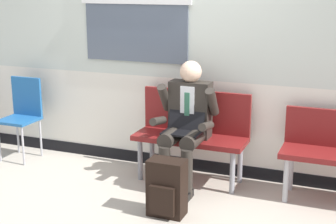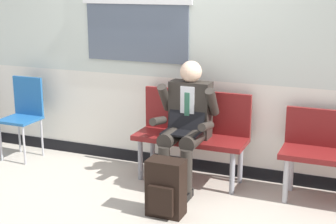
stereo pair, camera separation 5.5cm
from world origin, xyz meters
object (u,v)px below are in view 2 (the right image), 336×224
Objects in this scene: person_seated at (186,122)px; folding_chair at (24,110)px; bench_with_person at (193,129)px; backpack at (166,188)px.

person_seated reaches higher than folding_chair.
bench_with_person reaches higher than backpack.
backpack is at bearing -84.02° from person_seated.
backpack is (0.07, -0.87, -0.28)m from bench_with_person.
backpack is 0.55× the size of folding_chair.
bench_with_person is at bearing 94.62° from backpack.
bench_with_person is at bearing 90.00° from person_seated.
folding_chair reaches higher than backpack.
backpack is (0.07, -0.67, -0.40)m from person_seated.
folding_chair is (-2.06, 0.78, 0.30)m from backpack.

